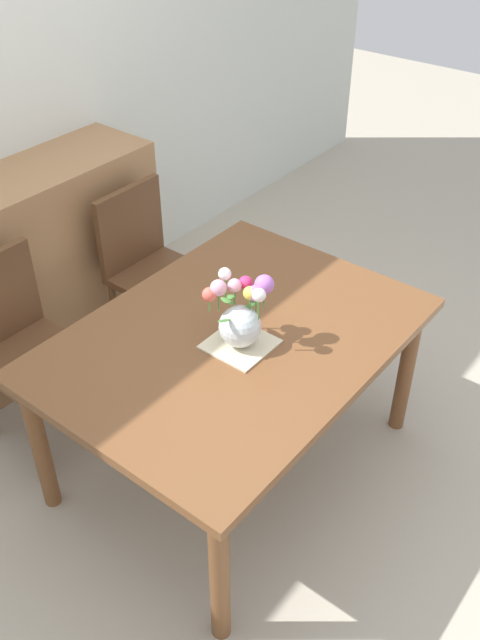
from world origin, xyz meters
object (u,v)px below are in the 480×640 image
chair_left (18,340)px  dresser (35,267)px  chair_right (148,262)px  flower_vase (241,315)px  dining_table (234,351)px

chair_left → dresser: size_ratio=0.64×
chair_right → flower_vase: (-0.43, -0.94, 0.35)m
dining_table → chair_right: (0.41, 0.89, -0.13)m
dining_table → chair_right: 0.99m
dresser → flower_vase: 1.43m
dresser → flower_vase: flower_vase is taller
dining_table → dresser: size_ratio=1.06×
dining_table → chair_left: chair_left is taller
dining_table → chair_left: bearing=114.6°
dining_table → chair_left: (-0.41, 0.89, -0.13)m
flower_vase → chair_left: bearing=112.0°
chair_left → dresser: (0.44, 0.44, -0.02)m
dining_table → chair_right: chair_right is taller
chair_left → chair_right: 0.81m
chair_right → dresser: size_ratio=0.64×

